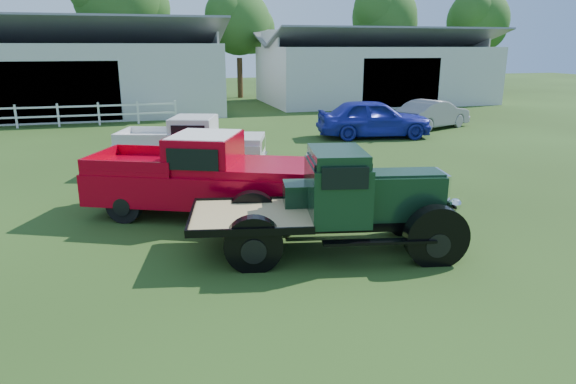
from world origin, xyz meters
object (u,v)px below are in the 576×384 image
object	(u,v)px
vintage_flatbed	(331,202)
white_pickup	(192,145)
misc_car_grey	(433,114)
red_pickup	(202,174)
misc_car_blue	(374,118)

from	to	relation	value
vintage_flatbed	white_pickup	xyz separation A→B (m)	(-2.07, 7.73, -0.15)
white_pickup	misc_car_grey	xyz separation A→B (m)	(12.73, 6.27, -0.18)
misc_car_grey	red_pickup	bearing A→B (deg)	106.65
misc_car_blue	misc_car_grey	size ratio (longest dim) A/B	1.17
red_pickup	white_pickup	world-z (taller)	red_pickup
vintage_flatbed	misc_car_blue	xyz separation A→B (m)	(6.61, 12.33, -0.18)
red_pickup	misc_car_grey	size ratio (longest dim) A/B	1.28
vintage_flatbed	misc_car_blue	size ratio (longest dim) A/B	1.03
misc_car_blue	red_pickup	bearing A→B (deg)	145.39
misc_car_grey	misc_car_blue	bearing A→B (deg)	88.81
white_pickup	misc_car_blue	size ratio (longest dim) A/B	0.96
misc_car_blue	vintage_flatbed	bearing A→B (deg)	161.07
misc_car_grey	white_pickup	bearing A→B (deg)	92.75
vintage_flatbed	misc_car_grey	xyz separation A→B (m)	(10.66, 13.99, -0.33)
red_pickup	misc_car_blue	size ratio (longest dim) A/B	1.09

